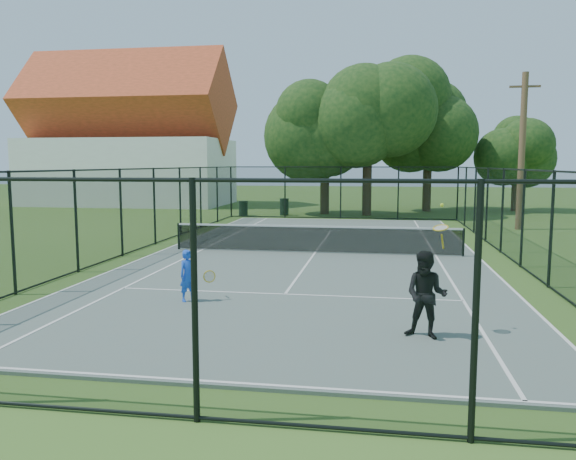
# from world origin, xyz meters

# --- Properties ---
(ground) EXTENTS (120.00, 120.00, 0.00)m
(ground) POSITION_xyz_m (0.00, 0.00, 0.00)
(ground) COLOR #395E20
(tennis_court) EXTENTS (11.00, 24.00, 0.06)m
(tennis_court) POSITION_xyz_m (0.00, 0.00, 0.03)
(tennis_court) COLOR slate
(tennis_court) RESTS_ON ground
(tennis_net) EXTENTS (10.08, 0.08, 0.95)m
(tennis_net) POSITION_xyz_m (0.00, 0.00, 0.58)
(tennis_net) COLOR black
(tennis_net) RESTS_ON tennis_court
(fence) EXTENTS (13.10, 26.10, 3.00)m
(fence) POSITION_xyz_m (0.00, 0.00, 1.50)
(fence) COLOR black
(fence) RESTS_ON ground
(tree_near_left) EXTENTS (6.36, 6.36, 8.29)m
(tree_near_left) POSITION_xyz_m (-1.21, 16.00, 5.10)
(tree_near_left) COLOR #332114
(tree_near_left) RESTS_ON ground
(tree_near_mid) EXTENTS (5.94, 5.94, 7.77)m
(tree_near_mid) POSITION_xyz_m (1.44, 15.45, 4.78)
(tree_near_mid) COLOR #332114
(tree_near_mid) RESTS_ON ground
(tree_near_right) EXTENTS (6.67, 6.67, 9.20)m
(tree_near_right) POSITION_xyz_m (5.32, 19.04, 5.85)
(tree_near_right) COLOR #332114
(tree_near_right) RESTS_ON ground
(tree_far_right) EXTENTS (4.54, 4.54, 6.01)m
(tree_far_right) POSITION_xyz_m (11.23, 20.21, 3.72)
(tree_far_right) COLOR #332114
(tree_far_right) RESTS_ON ground
(building) EXTENTS (15.30, 8.15, 11.87)m
(building) POSITION_xyz_m (-17.00, 22.00, 4.93)
(building) COLOR silver
(building) RESTS_ON ground
(trash_bin_left) EXTENTS (0.58, 0.58, 0.90)m
(trash_bin_left) POSITION_xyz_m (-5.99, 13.92, 0.45)
(trash_bin_left) COLOR black
(trash_bin_left) RESTS_ON ground
(trash_bin_right) EXTENTS (0.58, 0.58, 1.03)m
(trash_bin_right) POSITION_xyz_m (-3.56, 14.55, 0.52)
(trash_bin_right) COLOR black
(trash_bin_right) RESTS_ON ground
(utility_pole) EXTENTS (1.40, 0.30, 7.42)m
(utility_pole) POSITION_xyz_m (8.84, 9.00, 3.77)
(utility_pole) COLOR #4C3823
(utility_pole) RESTS_ON ground
(player_blue) EXTENTS (0.83, 0.51, 1.17)m
(player_blue) POSITION_xyz_m (-2.05, -7.38, 0.65)
(player_blue) COLOR blue
(player_blue) RESTS_ON tennis_court
(player_black) EXTENTS (0.90, 0.99, 2.38)m
(player_black) POSITION_xyz_m (3.03, -9.31, 0.85)
(player_black) COLOR black
(player_black) RESTS_ON tennis_court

